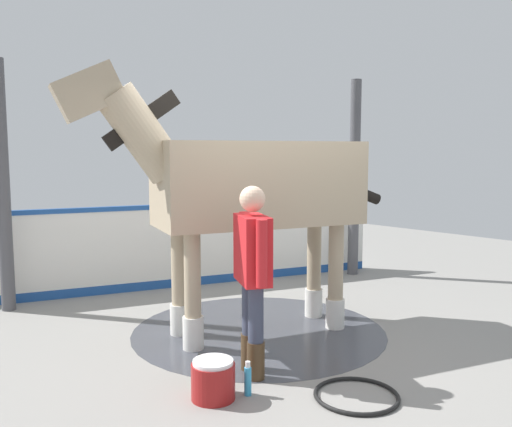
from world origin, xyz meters
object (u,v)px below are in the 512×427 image
Objects in this scene: wash_bucket at (213,380)px; bottle_shampoo at (248,380)px; bottle_spray at (201,370)px; horse at (247,187)px; handler at (252,268)px; hose_coil at (356,395)px.

bottle_shampoo is at bearing -30.07° from wash_bucket.
bottle_spray is at bearing 109.28° from bottle_shampoo.
wash_bucket reaches higher than bottle_shampoo.
horse reaches higher than handler.
horse is 2.04m from bottle_shampoo.
wash_bucket is 0.29m from bottle_spray.
hose_coil is (0.28, -0.88, -0.90)m from handler.
hose_coil is at bearing -42.11° from wash_bucket.
horse is 12.26× the size of bottle_shampoo.
hose_coil is (0.73, -1.01, -0.10)m from bottle_spray.
bottle_shampoo is 1.07× the size of bottle_spray.
horse is 2.08× the size of handler.
wash_bucket is at bearing -137.29° from handler.
horse is 2.08m from wash_bucket.
bottle_spray is at bearing 125.59° from hose_coil.
hose_coil is at bearing -54.41° from bottle_spray.
horse reaches higher than hose_coil.
bottle_spray is (-1.14, -0.69, -1.40)m from horse.
handler is 4.75× the size of wash_bucket.
bottle_shampoo is at bearing 134.01° from hose_coil.
hose_coil is at bearing -44.47° from handler.
bottle_spray is (-0.14, 0.41, -0.01)m from bottle_shampoo.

